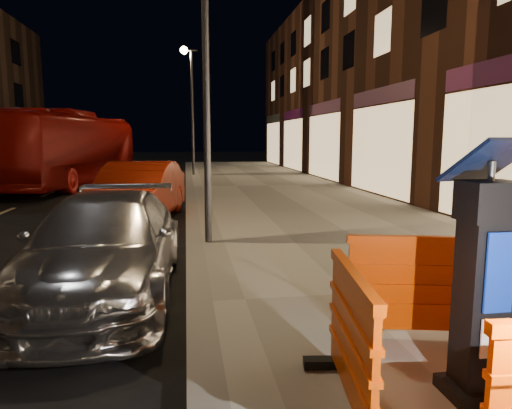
{
  "coord_description": "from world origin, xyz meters",
  "views": [
    {
      "loc": [
        -0.12,
        -4.98,
        1.99
      ],
      "look_at": [
        0.8,
        1.0,
        1.1
      ],
      "focal_mm": 32.0,
      "sensor_mm": 36.0,
      "label": 1
    }
  ],
  "objects": [
    {
      "name": "ground_plane",
      "position": [
        0.0,
        0.0,
        0.0
      ],
      "size": [
        120.0,
        120.0,
        0.0
      ],
      "primitive_type": "plane",
      "color": "black",
      "rests_on": "ground"
    },
    {
      "name": "sidewalk",
      "position": [
        3.0,
        0.0,
        0.07
      ],
      "size": [
        6.0,
        60.0,
        0.15
      ],
      "primitive_type": "cube",
      "color": "gray",
      "rests_on": "ground"
    },
    {
      "name": "kerb",
      "position": [
        0.0,
        0.0,
        0.07
      ],
      "size": [
        0.3,
        60.0,
        0.15
      ],
      "primitive_type": "cube",
      "color": "slate",
      "rests_on": "ground"
    },
    {
      "name": "parking_kiosk",
      "position": [
        1.91,
        -2.2,
        1.02
      ],
      "size": [
        0.63,
        0.63,
        1.73
      ],
      "primitive_type": "cube",
      "rotation": [
        0.0,
        0.0,
        -0.17
      ],
      "color": "black",
      "rests_on": "sidewalk"
    },
    {
      "name": "barrier_back",
      "position": [
        1.91,
        -1.25,
        0.63
      ],
      "size": [
        1.32,
        0.77,
        0.97
      ],
      "primitive_type": "cube",
      "rotation": [
        0.0,
        0.0,
        -0.22
      ],
      "color": "#E24101",
      "rests_on": "sidewalk"
    },
    {
      "name": "barrier_kerbside",
      "position": [
        0.96,
        -2.2,
        0.63
      ],
      "size": [
        0.67,
        1.3,
        0.97
      ],
      "primitive_type": "cube",
      "rotation": [
        0.0,
        0.0,
        1.44
      ],
      "color": "#E24101",
      "rests_on": "sidewalk"
    },
    {
      "name": "car_silver",
      "position": [
        -1.17,
        0.91,
        0.0
      ],
      "size": [
        1.87,
        4.38,
        1.26
      ],
      "primitive_type": "imported",
      "rotation": [
        0.0,
        0.0,
        -0.03
      ],
      "color": "#B7B7BC",
      "rests_on": "ground"
    },
    {
      "name": "car_red",
      "position": [
        -1.25,
        6.09,
        0.0
      ],
      "size": [
        2.18,
        4.49,
        1.42
      ],
      "primitive_type": "imported",
      "rotation": [
        0.0,
        0.0,
        -0.16
      ],
      "color": "maroon",
      "rests_on": "ground"
    },
    {
      "name": "bus_doubledecker",
      "position": [
        -4.9,
        14.9,
        0.0
      ],
      "size": [
        4.07,
        11.11,
        3.02
      ],
      "primitive_type": "imported",
      "rotation": [
        0.0,
        0.0,
        -0.14
      ],
      "color": "maroon",
      "rests_on": "ground"
    },
    {
      "name": "street_lamp_mid",
      "position": [
        0.25,
        3.0,
        3.15
      ],
      "size": [
        0.12,
        0.12,
        6.0
      ],
      "primitive_type": "cylinder",
      "color": "#3F3F44",
      "rests_on": "sidewalk"
    },
    {
      "name": "street_lamp_far",
      "position": [
        0.25,
        18.0,
        3.15
      ],
      "size": [
        0.12,
        0.12,
        6.0
      ],
      "primitive_type": "cylinder",
      "color": "#3F3F44",
      "rests_on": "sidewalk"
    }
  ]
}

